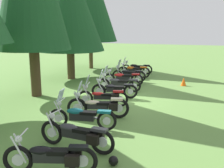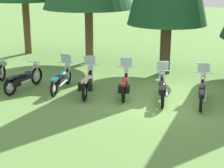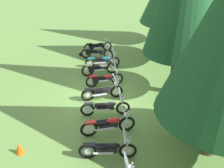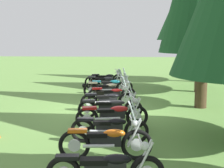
# 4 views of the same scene
# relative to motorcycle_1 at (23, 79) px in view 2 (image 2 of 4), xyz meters

# --- Properties ---
(ground_plane) EXTENTS (80.00, 80.00, 0.00)m
(ground_plane) POSITION_rel_motorcycle_1_xyz_m (5.42, 0.81, -0.46)
(ground_plane) COLOR #608C42
(motorcycle_1) EXTENTS (0.68, 2.35, 1.01)m
(motorcycle_1) POSITION_rel_motorcycle_1_xyz_m (0.00, 0.00, 0.00)
(motorcycle_1) COLOR black
(motorcycle_1) RESTS_ON ground_plane
(motorcycle_2) EXTENTS (0.71, 2.31, 1.34)m
(motorcycle_2) POSITION_rel_motorcycle_1_xyz_m (1.41, 0.57, 0.01)
(motorcycle_2) COLOR black
(motorcycle_2) RESTS_ON ground_plane
(motorcycle_3) EXTENTS (1.01, 2.27, 1.39)m
(motorcycle_3) POSITION_rel_motorcycle_1_xyz_m (2.63, 0.42, 0.02)
(motorcycle_3) COLOR black
(motorcycle_3) RESTS_ON ground_plane
(motorcycle_4) EXTENTS (0.91, 2.14, 1.36)m
(motorcycle_4) POSITION_rel_motorcycle_1_xyz_m (4.02, 0.78, -0.01)
(motorcycle_4) COLOR black
(motorcycle_4) RESTS_ON ground_plane
(motorcycle_5) EXTENTS (0.80, 2.16, 1.35)m
(motorcycle_5) POSITION_rel_motorcycle_1_xyz_m (5.46, 0.79, -0.00)
(motorcycle_5) COLOR black
(motorcycle_5) RESTS_ON ground_plane
(motorcycle_6) EXTENTS (0.72, 2.32, 1.35)m
(motorcycle_6) POSITION_rel_motorcycle_1_xyz_m (6.85, 1.03, -0.00)
(motorcycle_6) COLOR black
(motorcycle_6) RESTS_ON ground_plane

